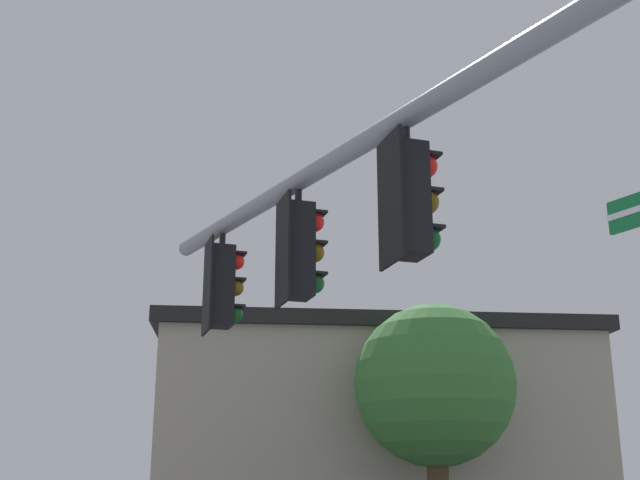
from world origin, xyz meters
TOP-DOWN VIEW (x-y plane):
  - mast_arm at (-4.04, -1.03)m, footprint 8.13×2.27m
  - traffic_light_nearest_pole at (-3.10, -0.77)m, footprint 0.54×0.49m
  - traffic_light_mid_inner at (-4.99, -1.25)m, footprint 0.54×0.49m
  - traffic_light_mid_outer at (-6.88, -1.74)m, footprint 0.54×0.49m
  - storefront_building at (-14.64, 3.11)m, footprint 9.33×10.44m
  - tree_by_storefront at (-10.21, 2.78)m, footprint 2.88×2.88m

SIDE VIEW (x-z plane):
  - storefront_building at x=-14.64m, z-range 0.01..5.47m
  - tree_by_storefront at x=-10.21m, z-range 1.21..6.58m
  - traffic_light_nearest_pole at x=-3.10m, z-range 3.98..5.30m
  - traffic_light_mid_inner at x=-4.99m, z-range 3.98..5.30m
  - traffic_light_mid_outer at x=-6.88m, z-range 3.98..5.30m
  - mast_arm at x=-4.04m, z-range 5.34..5.55m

